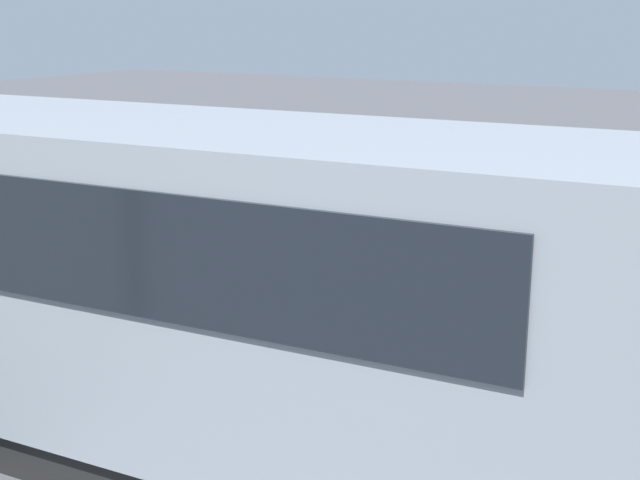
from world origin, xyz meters
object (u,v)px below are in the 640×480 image
tour_bus (147,287)px  spectator_far_left (469,296)px  spectator_left (373,277)px  stunt_motorcycle (307,209)px  spectator_right (192,253)px  spectator_centre (280,261)px  parked_motorcycle_silver (344,340)px

tour_bus → spectator_far_left: (-2.12, -3.18, -0.66)m
spectator_left → stunt_motorcycle: stunt_motorcycle is taller
tour_bus → spectator_right: size_ratio=5.52×
spectator_left → spectator_far_left: bearing=-174.6°
tour_bus → spectator_centre: (0.50, -3.17, -0.61)m
spectator_far_left → spectator_right: 3.89m
spectator_centre → spectator_right: 1.28m
spectator_far_left → spectator_right: spectator_right is taller
tour_bus → spectator_right: bearing=-59.2°
tour_bus → spectator_centre: size_ratio=5.45×
spectator_far_left → spectator_left: size_ratio=0.94×
tour_bus → spectator_right: (1.76, -2.95, -0.62)m
spectator_far_left → stunt_motorcycle: bearing=-35.7°
parked_motorcycle_silver → stunt_motorcycle: (2.61, -3.58, 0.57)m
spectator_right → tour_bus: bearing=120.8°
spectator_centre → stunt_motorcycle: size_ratio=0.93×
tour_bus → stunt_motorcycle: tour_bus is taller
spectator_centre → stunt_motorcycle: bearing=-66.3°
spectator_left → spectator_right: spectator_left is taller
tour_bus → spectator_right: tour_bus is taller
spectator_left → parked_motorcycle_silver: 0.92m
spectator_centre → parked_motorcycle_silver: 1.72m
parked_motorcycle_silver → stunt_motorcycle: size_ratio=1.10×
spectator_right → spectator_centre: bearing=-170.2°
spectator_left → spectator_right: size_ratio=1.03×
tour_bus → parked_motorcycle_silver: size_ratio=4.62×
spectator_centre → spectator_right: bearing=9.8°
tour_bus → spectator_far_left: 3.88m
spectator_centre → stunt_motorcycle: stunt_motorcycle is taller
tour_bus → spectator_far_left: bearing=-123.7°
spectator_far_left → parked_motorcycle_silver: (1.21, 0.83, -0.50)m
spectator_centre → parked_motorcycle_silver: size_ratio=0.85×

